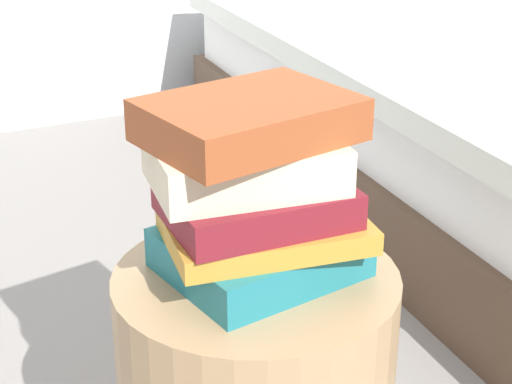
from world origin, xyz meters
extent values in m
cube|color=#1E727F|center=(0.01, 0.01, 0.45)|extent=(0.27, 0.24, 0.06)
cube|color=#B7842D|center=(0.01, -0.01, 0.50)|extent=(0.29, 0.22, 0.03)
cube|color=maroon|center=(0.00, 0.00, 0.53)|extent=(0.24, 0.19, 0.05)
cube|color=beige|center=(-0.01, 0.01, 0.59)|extent=(0.26, 0.20, 0.06)
cube|color=#994723|center=(-0.01, 0.01, 0.65)|extent=(0.29, 0.23, 0.06)
camera|label=1|loc=(-0.46, -0.92, 1.00)|focal=59.82mm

